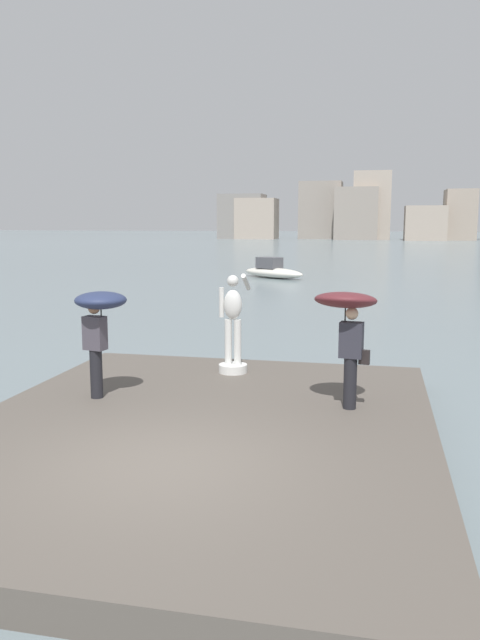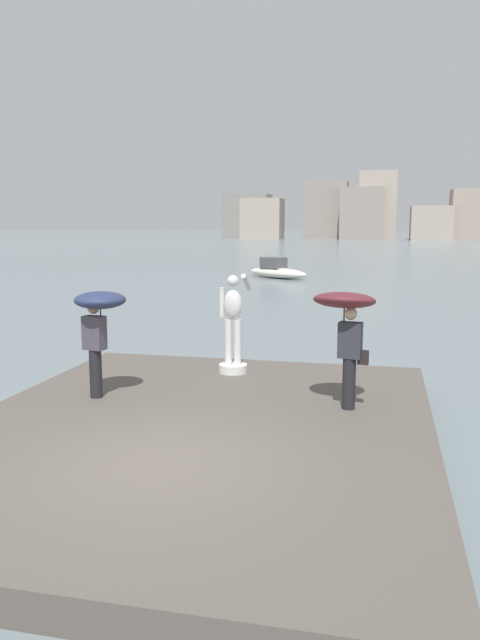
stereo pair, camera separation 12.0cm
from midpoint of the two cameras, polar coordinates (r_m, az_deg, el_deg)
name	(u,v)px [view 2 (the right image)]	position (r m, az deg, el deg)	size (l,w,h in m)	color
ground_plane	(345,270)	(47.62, 9.60, 4.55)	(400.00, 400.00, 0.00)	slate
pier	(195,435)	(10.05, -3.80, -10.42)	(7.34, 9.33, 0.40)	#564F47
statue_white_figure	(233,331)	(13.01, -0.37, -1.01)	(0.60, 0.86, 2.08)	silver
onlooker_left	(98,314)	(11.30, -12.46, 0.51)	(1.06, 1.06, 1.92)	black
onlooker_right	(346,315)	(10.55, 9.95, 0.41)	(1.18, 1.20, 2.04)	black
boat_rightward	(277,271)	(39.93, 3.44, 4.49)	(4.71, 3.77, 1.30)	silver
distant_skyline	(363,214)	(131.47, 11.13, 9.46)	(60.32, 14.93, 13.51)	gray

